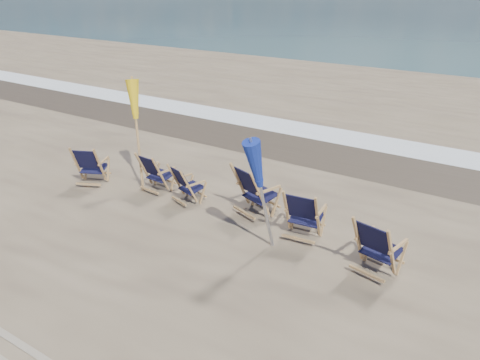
{
  "coord_description": "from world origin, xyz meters",
  "views": [
    {
      "loc": [
        4.37,
        -4.67,
        4.5
      ],
      "look_at": [
        0.0,
        2.2,
        0.9
      ],
      "focal_mm": 35.0,
      "sensor_mm": 36.0,
      "label": 1
    }
  ],
  "objects_px": {
    "umbrella_yellow": "(135,106)",
    "umbrella_blue": "(264,165)",
    "beach_chair_0": "(100,167)",
    "beach_chair_3": "(260,196)",
    "beach_chair_2": "(189,188)",
    "beach_chair_5": "(391,255)",
    "beach_chair_1": "(160,176)",
    "beach_chair_4": "(317,219)"
  },
  "relations": [
    {
      "from": "umbrella_yellow",
      "to": "umbrella_blue",
      "type": "relative_size",
      "value": 1.13
    },
    {
      "from": "beach_chair_0",
      "to": "beach_chair_3",
      "type": "xyz_separation_m",
      "value": [
        3.89,
        0.51,
        0.06
      ]
    },
    {
      "from": "beach_chair_2",
      "to": "beach_chair_5",
      "type": "bearing_deg",
      "value": -167.67
    },
    {
      "from": "beach_chair_3",
      "to": "umbrella_yellow",
      "type": "xyz_separation_m",
      "value": [
        -3.15,
        0.02,
        1.34
      ]
    },
    {
      "from": "beach_chair_3",
      "to": "umbrella_blue",
      "type": "distance_m",
      "value": 1.52
    },
    {
      "from": "beach_chair_1",
      "to": "beach_chair_5",
      "type": "xyz_separation_m",
      "value": [
        5.15,
        -0.53,
        0.06
      ]
    },
    {
      "from": "beach_chair_3",
      "to": "beach_chair_1",
      "type": "bearing_deg",
      "value": 22.51
    },
    {
      "from": "beach_chair_4",
      "to": "umbrella_yellow",
      "type": "height_order",
      "value": "umbrella_yellow"
    },
    {
      "from": "beach_chair_2",
      "to": "beach_chair_3",
      "type": "xyz_separation_m",
      "value": [
        1.54,
        0.26,
        0.12
      ]
    },
    {
      "from": "umbrella_yellow",
      "to": "beach_chair_2",
      "type": "bearing_deg",
      "value": -9.62
    },
    {
      "from": "umbrella_yellow",
      "to": "umbrella_blue",
      "type": "height_order",
      "value": "umbrella_yellow"
    },
    {
      "from": "beach_chair_3",
      "to": "beach_chair_2",
      "type": "bearing_deg",
      "value": 28.87
    },
    {
      "from": "beach_chair_4",
      "to": "umbrella_yellow",
      "type": "distance_m",
      "value": 4.65
    },
    {
      "from": "beach_chair_4",
      "to": "umbrella_blue",
      "type": "height_order",
      "value": "umbrella_blue"
    },
    {
      "from": "beach_chair_1",
      "to": "beach_chair_5",
      "type": "distance_m",
      "value": 5.18
    },
    {
      "from": "beach_chair_0",
      "to": "beach_chair_4",
      "type": "height_order",
      "value": "beach_chair_4"
    },
    {
      "from": "beach_chair_0",
      "to": "umbrella_blue",
      "type": "bearing_deg",
      "value": 150.61
    },
    {
      "from": "beach_chair_0",
      "to": "beach_chair_3",
      "type": "bearing_deg",
      "value": 162.95
    },
    {
      "from": "beach_chair_3",
      "to": "umbrella_yellow",
      "type": "height_order",
      "value": "umbrella_yellow"
    },
    {
      "from": "beach_chair_3",
      "to": "umbrella_blue",
      "type": "height_order",
      "value": "umbrella_blue"
    },
    {
      "from": "beach_chair_4",
      "to": "umbrella_blue",
      "type": "xyz_separation_m",
      "value": [
        -0.71,
        -0.7,
        1.12
      ]
    },
    {
      "from": "umbrella_blue",
      "to": "beach_chair_3",
      "type": "bearing_deg",
      "value": 123.18
    },
    {
      "from": "beach_chair_2",
      "to": "beach_chair_4",
      "type": "height_order",
      "value": "beach_chair_4"
    },
    {
      "from": "beach_chair_4",
      "to": "beach_chair_5",
      "type": "bearing_deg",
      "value": 155.63
    },
    {
      "from": "umbrella_blue",
      "to": "beach_chair_0",
      "type": "bearing_deg",
      "value": 175.11
    },
    {
      "from": "beach_chair_0",
      "to": "umbrella_blue",
      "type": "relative_size",
      "value": 0.46
    },
    {
      "from": "umbrella_yellow",
      "to": "beach_chair_1",
      "type": "bearing_deg",
      "value": -11.41
    },
    {
      "from": "beach_chair_0",
      "to": "umbrella_yellow",
      "type": "xyz_separation_m",
      "value": [
        0.74,
        0.52,
        1.4
      ]
    },
    {
      "from": "beach_chair_3",
      "to": "umbrella_yellow",
      "type": "relative_size",
      "value": 0.46
    },
    {
      "from": "beach_chair_5",
      "to": "umbrella_yellow",
      "type": "relative_size",
      "value": 0.43
    },
    {
      "from": "beach_chair_4",
      "to": "umbrella_blue",
      "type": "distance_m",
      "value": 1.5
    },
    {
      "from": "beach_chair_0",
      "to": "beach_chair_1",
      "type": "distance_m",
      "value": 1.51
    },
    {
      "from": "beach_chair_1",
      "to": "beach_chair_2",
      "type": "bearing_deg",
      "value": 176.81
    },
    {
      "from": "beach_chair_1",
      "to": "umbrella_blue",
      "type": "height_order",
      "value": "umbrella_blue"
    },
    {
      "from": "umbrella_blue",
      "to": "beach_chair_5",
      "type": "bearing_deg",
      "value": 6.02
    },
    {
      "from": "umbrella_blue",
      "to": "umbrella_yellow",
      "type": "bearing_deg",
      "value": 166.34
    },
    {
      "from": "beach_chair_1",
      "to": "beach_chair_2",
      "type": "distance_m",
      "value": 0.89
    },
    {
      "from": "beach_chair_4",
      "to": "beach_chair_2",
      "type": "bearing_deg",
      "value": -4.67
    },
    {
      "from": "beach_chair_0",
      "to": "beach_chair_4",
      "type": "relative_size",
      "value": 0.96
    },
    {
      "from": "beach_chair_2",
      "to": "umbrella_blue",
      "type": "distance_m",
      "value": 2.52
    },
    {
      "from": "beach_chair_2",
      "to": "umbrella_yellow",
      "type": "relative_size",
      "value": 0.36
    },
    {
      "from": "beach_chair_3",
      "to": "beach_chair_4",
      "type": "bearing_deg",
      "value": -168.87
    }
  ]
}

